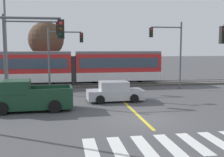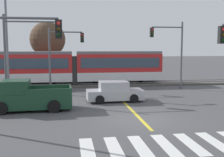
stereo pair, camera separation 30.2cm
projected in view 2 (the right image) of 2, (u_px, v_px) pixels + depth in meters
The scene contains 20 objects.
ground_plane at pixel (141, 120), 15.84m from camera, with size 200.00×200.00×0.00m, color #474749.
track_bed at pixel (107, 84), 30.41m from camera, with size 120.00×4.00×0.18m, color #4C4742.
rail_near at pixel (107, 83), 29.69m from camera, with size 120.00×0.08×0.10m, color #939399.
rail_far at pixel (106, 82), 31.10m from camera, with size 120.00×0.08×0.10m, color #939399.
light_rail_tram at pixel (74, 66), 29.67m from camera, with size 18.50×2.64×3.43m.
crosswalk_stripe_0 at pixel (87, 150), 11.22m from camera, with size 0.56×2.80×0.01m, color silver.
crosswalk_stripe_1 at pixel (114, 148), 11.39m from camera, with size 0.56×2.80×0.01m, color silver.
crosswalk_stripe_2 at pixel (141, 147), 11.56m from camera, with size 0.56×2.80×0.01m, color silver.
crosswalk_stripe_3 at pixel (166, 145), 11.73m from camera, with size 0.56×2.80×0.01m, color silver.
crosswalk_stripe_4 at pixel (191, 144), 11.90m from camera, with size 0.56×2.80×0.01m, color silver.
crosswalk_stripe_5 at pixel (215, 142), 12.07m from camera, with size 0.56×2.80×0.01m, color silver.
lane_centre_line at pixel (123, 101), 21.07m from camera, with size 0.20×15.03×0.01m, color gold.
sedan_crossing at pixel (115, 92), 21.10m from camera, with size 4.25×2.01×1.52m.
pickup_truck at pixel (27, 98), 18.05m from camera, with size 5.47×2.40×1.98m.
traffic_light_far_left at pixel (62, 49), 25.92m from camera, with size 3.25×0.38×5.81m.
traffic_light_far_right at pixel (172, 46), 26.79m from camera, with size 3.25×0.38×6.45m.
traffic_light_mid_left at pixel (24, 44), 21.34m from camera, with size 4.25×0.38×6.52m.
traffic_light_near_left at pixel (11, 52), 13.20m from camera, with size 3.75×0.38×5.79m.
street_lamp_west at pixel (8, 31), 25.85m from camera, with size 1.97×0.28×9.89m.
bare_tree_west at pixel (48, 39), 33.69m from camera, with size 4.25×4.25×7.10m.
Camera 2 is at (-3.95, -15.05, 4.10)m, focal length 45.00 mm.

